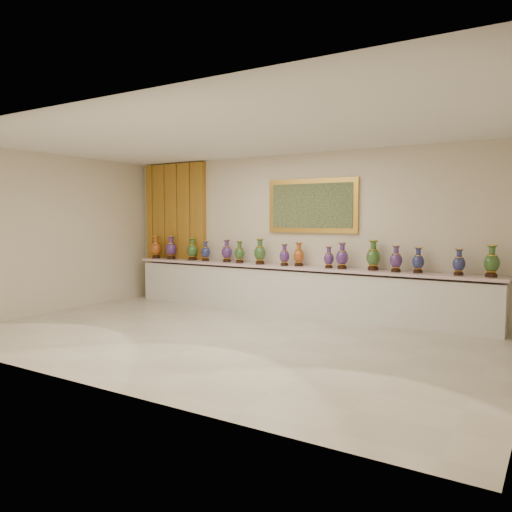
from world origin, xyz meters
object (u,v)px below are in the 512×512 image
(counter, at_px, (294,290))
(vase_1, at_px, (171,249))
(vase_2, at_px, (192,250))
(vase_0, at_px, (156,248))

(counter, bearing_deg, vase_1, -179.61)
(vase_1, relative_size, vase_2, 1.08)
(vase_0, xyz_separation_m, vase_1, (0.42, 0.03, 0.01))
(vase_0, height_order, vase_2, vase_0)
(counter, xyz_separation_m, vase_2, (-2.41, -0.02, 0.68))
(vase_0, distance_m, vase_1, 0.42)
(vase_2, bearing_deg, counter, 0.49)
(vase_2, bearing_deg, vase_1, 179.98)
(counter, relative_size, vase_0, 14.72)
(vase_0, relative_size, vase_2, 1.05)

